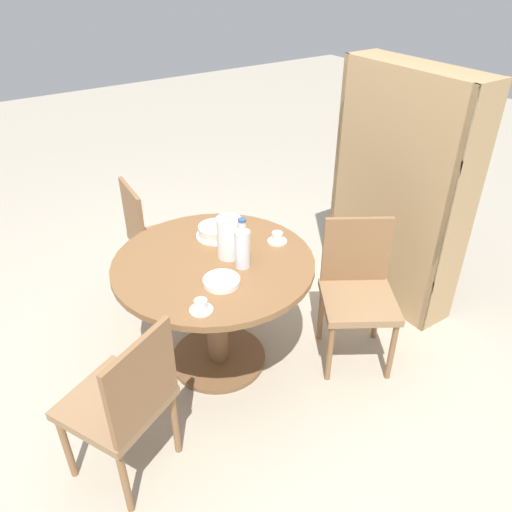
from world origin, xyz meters
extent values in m
plane|color=#B2A893|center=(0.00, 0.00, 0.00)|extent=(14.00, 14.00, 0.00)
cylinder|color=brown|center=(0.00, 0.00, 0.01)|extent=(0.58, 0.58, 0.03)
cylinder|color=brown|center=(0.00, 0.00, 0.36)|extent=(0.13, 0.13, 0.67)
cylinder|color=brown|center=(0.00, 0.00, 0.72)|extent=(1.11, 1.11, 0.04)
cylinder|color=olive|center=(0.50, 0.46, 0.21)|extent=(0.03, 0.03, 0.41)
cylinder|color=olive|center=(0.69, 0.76, 0.21)|extent=(0.03, 0.03, 0.41)
cylinder|color=olive|center=(0.19, 0.65, 0.21)|extent=(0.03, 0.03, 0.41)
cylinder|color=olive|center=(0.38, 0.95, 0.21)|extent=(0.03, 0.03, 0.41)
cube|color=#93704C|center=(0.44, 0.71, 0.43)|extent=(0.58, 0.58, 0.04)
cube|color=olive|center=(0.27, 0.81, 0.67)|extent=(0.23, 0.35, 0.42)
cylinder|color=olive|center=(-0.64, 0.23, 0.21)|extent=(0.03, 0.03, 0.41)
cylinder|color=olive|center=(-0.99, 0.26, 0.21)|extent=(0.03, 0.03, 0.41)
cylinder|color=olive|center=(-0.66, -0.13, 0.21)|extent=(0.03, 0.03, 0.41)
cylinder|color=olive|center=(-1.02, -0.10, 0.21)|extent=(0.03, 0.03, 0.41)
cube|color=#93704C|center=(-0.83, 0.07, 0.43)|extent=(0.45, 0.45, 0.04)
cube|color=olive|center=(-0.85, -0.13, 0.67)|extent=(0.40, 0.06, 0.42)
cylinder|color=olive|center=(0.13, -0.66, 0.21)|extent=(0.03, 0.03, 0.41)
cylinder|color=olive|center=(0.29, -0.99, 0.21)|extent=(0.03, 0.03, 0.41)
cylinder|color=olive|center=(0.45, -0.50, 0.21)|extent=(0.03, 0.03, 0.41)
cylinder|color=olive|center=(0.62, -0.82, 0.21)|extent=(0.03, 0.03, 0.41)
cube|color=#93704C|center=(0.37, -0.74, 0.43)|extent=(0.56, 0.56, 0.04)
cube|color=olive|center=(0.55, -0.65, 0.67)|extent=(0.20, 0.37, 0.42)
cube|color=tan|center=(0.51, 1.40, 0.80)|extent=(0.04, 0.28, 1.61)
cube|color=tan|center=(-0.43, 1.40, 0.80)|extent=(0.04, 0.28, 1.61)
cube|color=tan|center=(0.04, 1.27, 0.80)|extent=(0.98, 0.02, 1.61)
cube|color=tan|center=(0.04, 1.40, 0.02)|extent=(0.91, 0.27, 0.04)
cube|color=tan|center=(0.04, 1.40, 0.32)|extent=(0.91, 0.27, 0.04)
cube|color=tan|center=(0.04, 1.40, 0.64)|extent=(0.91, 0.27, 0.04)
cube|color=tan|center=(0.04, 1.40, 0.97)|extent=(0.91, 0.27, 0.04)
cube|color=tan|center=(0.04, 1.40, 1.29)|extent=(0.91, 0.27, 0.04)
cube|color=tan|center=(0.04, 1.40, 1.59)|extent=(0.91, 0.27, 0.04)
cube|color=orange|center=(0.31, 1.38, 0.15)|extent=(0.37, 0.21, 0.23)
cube|color=beige|center=(-0.23, 1.38, 0.16)|extent=(0.37, 0.21, 0.25)
cube|color=#B72D28|center=(0.29, 1.38, 0.46)|extent=(0.40, 0.21, 0.25)
cube|color=black|center=(-0.21, 1.38, 0.44)|extent=(0.40, 0.21, 0.20)
cube|color=teal|center=(0.31, 1.38, 0.77)|extent=(0.37, 0.21, 0.22)
cube|color=black|center=(-0.23, 1.38, 0.78)|extent=(0.37, 0.21, 0.24)
cube|color=#234793|center=(0.31, 1.38, 1.11)|extent=(0.36, 0.21, 0.25)
cube|color=#703384|center=(-0.23, 1.38, 1.10)|extent=(0.36, 0.21, 0.23)
cube|color=teal|center=(0.32, 1.38, 1.41)|extent=(0.34, 0.21, 0.21)
cube|color=black|center=(-0.25, 1.38, 1.42)|extent=(0.34, 0.21, 0.24)
cylinder|color=white|center=(0.01, 0.10, 0.85)|extent=(0.13, 0.13, 0.23)
cone|color=white|center=(0.01, 0.10, 0.98)|extent=(0.12, 0.12, 0.02)
sphere|color=white|center=(0.01, 0.10, 1.00)|extent=(0.02, 0.02, 0.02)
cylinder|color=silver|center=(0.13, 0.10, 0.84)|extent=(0.08, 0.08, 0.21)
cylinder|color=silver|center=(0.13, 0.10, 0.98)|extent=(0.04, 0.04, 0.06)
cylinder|color=#2D5184|center=(0.13, 0.10, 1.02)|extent=(0.04, 0.04, 0.01)
cylinder|color=white|center=(-0.22, 0.14, 0.74)|extent=(0.23, 0.23, 0.01)
cylinder|color=silver|center=(-0.22, 0.14, 0.78)|extent=(0.20, 0.20, 0.06)
cylinder|color=silver|center=(0.35, -0.26, 0.74)|extent=(0.11, 0.11, 0.01)
cylinder|color=white|center=(0.35, -0.26, 0.77)|extent=(0.06, 0.06, 0.05)
cylinder|color=silver|center=(0.03, 0.41, 0.74)|extent=(0.11, 0.11, 0.01)
cylinder|color=white|center=(0.03, 0.41, 0.77)|extent=(0.06, 0.06, 0.05)
cylinder|color=white|center=(0.21, -0.07, 0.74)|extent=(0.19, 0.19, 0.01)
cylinder|color=white|center=(0.21, -0.07, 0.75)|extent=(0.19, 0.19, 0.01)
cylinder|color=white|center=(0.21, -0.07, 0.76)|extent=(0.19, 0.19, 0.01)
camera|label=1|loc=(2.02, -1.07, 2.22)|focal=35.00mm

